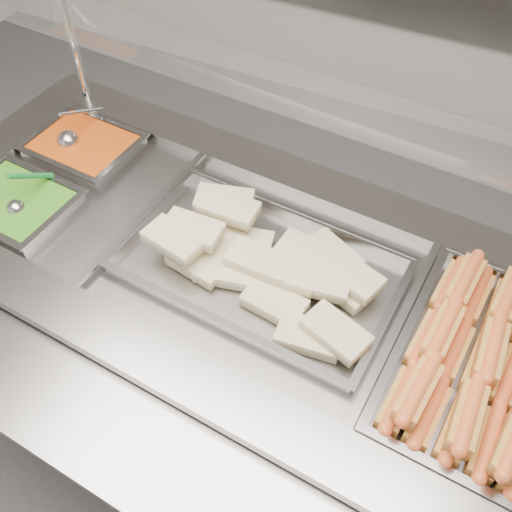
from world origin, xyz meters
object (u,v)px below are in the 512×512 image
at_px(ladle, 69,140).
at_px(serving_spoon, 19,203).
at_px(pan_wraps, 259,270).
at_px(steam_counter, 242,346).
at_px(pan_hotdogs, 476,371).
at_px(sneeze_guard, 285,88).

xyz_separation_m(ladle, serving_spoon, (0.05, -0.31, 0.00)).
relative_size(pan_wraps, ladle, 3.56).
distance_m(steam_counter, pan_wraps, 0.46).
relative_size(steam_counter, pan_wraps, 2.74).
relative_size(pan_hotdogs, pan_wraps, 0.81).
height_order(pan_hotdogs, pan_wraps, same).
xyz_separation_m(sneeze_guard, ladle, (-0.75, -0.04, -0.39)).
xyz_separation_m(pan_hotdogs, pan_wraps, (-0.61, 0.04, 0.02)).
distance_m(pan_wraps, serving_spoon, 0.75).
relative_size(ladle, serving_spoon, 1.12).
bearing_deg(ladle, steam_counter, -14.79).
distance_m(pan_hotdogs, pan_wraps, 0.61).
xyz_separation_m(pan_hotdogs, serving_spoon, (-1.35, -0.07, 0.06)).
bearing_deg(pan_hotdogs, steam_counter, 176.00).
relative_size(sneeze_guard, ladle, 8.40).
bearing_deg(pan_hotdogs, serving_spoon, -177.10).
bearing_deg(sneeze_guard, pan_wraps, -78.65).
height_order(sneeze_guard, ladle, sneeze_guard).
bearing_deg(sneeze_guard, pan_hotdogs, -23.27).
relative_size(pan_hotdogs, ladle, 2.89).
height_order(pan_hotdogs, ladle, ladle).
bearing_deg(serving_spoon, pan_hotdogs, 2.90).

